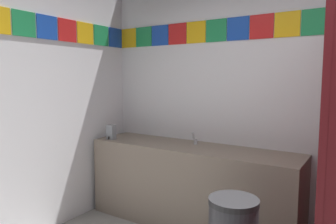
# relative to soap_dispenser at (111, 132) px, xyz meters

# --- Properties ---
(wall_back) EXTENTS (4.18, 0.09, 2.64)m
(wall_back) POSITION_rel_soap_dispenser_xyz_m (1.88, 0.48, 0.41)
(wall_back) COLOR silver
(wall_back) RESTS_ON ground_plane
(vanity_counter) EXTENTS (2.18, 0.56, 0.83)m
(vanity_counter) POSITION_rel_soap_dispenser_xyz_m (0.93, 0.16, -0.49)
(vanity_counter) COLOR gray
(vanity_counter) RESTS_ON ground_plane
(faucet_center) EXTENTS (0.04, 0.10, 0.14)m
(faucet_center) POSITION_rel_soap_dispenser_xyz_m (0.93, 0.25, -0.03)
(faucet_center) COLOR silver
(faucet_center) RESTS_ON vanity_counter
(soap_dispenser) EXTENTS (0.09, 0.09, 0.16)m
(soap_dispenser) POSITION_rel_soap_dispenser_xyz_m (0.00, 0.00, 0.00)
(soap_dispenser) COLOR gray
(soap_dispenser) RESTS_ON vanity_counter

